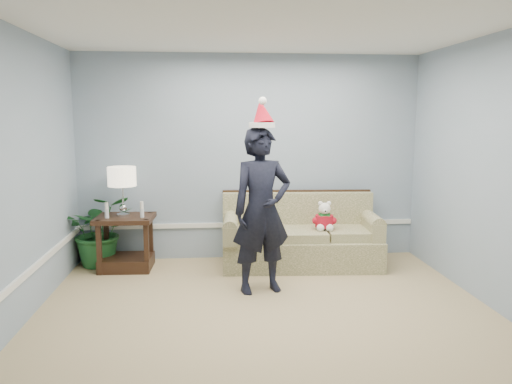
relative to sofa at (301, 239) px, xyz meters
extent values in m
cube|color=tan|center=(-0.62, -2.08, -0.34)|extent=(4.50, 5.00, 0.02)
cube|color=white|center=(-0.62, -2.08, 2.38)|extent=(4.50, 5.00, 0.02)
cube|color=#8C9BB3|center=(-0.62, 0.43, 1.02)|extent=(4.50, 0.02, 2.70)
cube|color=#8C9BB3|center=(-0.62, -4.59, 1.02)|extent=(4.50, 0.02, 2.70)
cube|color=white|center=(-0.62, 0.40, 0.12)|extent=(4.48, 0.03, 0.06)
cube|color=white|center=(-2.85, -2.08, 0.12)|extent=(0.03, 4.98, 0.06)
cube|color=#4F5A2A|center=(0.00, -0.06, -0.14)|extent=(2.02, 0.97, 0.38)
cube|color=#4F5A2A|center=(-0.61, -0.10, 0.10)|extent=(0.62, 0.71, 0.11)
cube|color=#4F5A2A|center=(0.00, -0.10, 0.10)|extent=(0.62, 0.71, 0.11)
cube|color=#4F5A2A|center=(0.61, -0.10, 0.10)|extent=(0.62, 0.71, 0.11)
cube|color=#4F5A2A|center=(0.00, 0.26, 0.31)|extent=(1.98, 0.31, 0.53)
cube|color=black|center=(0.00, 0.33, 0.57)|extent=(1.97, 0.18, 0.05)
cube|color=#4F5A2A|center=(-0.90, -0.06, 0.16)|extent=(0.22, 0.85, 0.23)
cube|color=#4F5A2A|center=(0.90, -0.06, 0.16)|extent=(0.22, 0.85, 0.23)
cube|color=#331E12|center=(-2.21, 0.01, 0.32)|extent=(0.72, 0.61, 0.06)
cube|color=#331E12|center=(-2.21, 0.01, -0.25)|extent=(0.65, 0.54, 0.16)
cube|color=#331E12|center=(-2.49, -0.21, 0.01)|extent=(0.06, 0.06, 0.67)
cube|color=#331E12|center=(-1.93, -0.21, 0.01)|extent=(0.06, 0.06, 0.67)
cube|color=#331E12|center=(-2.49, 0.23, 0.01)|extent=(0.06, 0.06, 0.67)
cube|color=#331E12|center=(-1.93, 0.23, 0.01)|extent=(0.06, 0.06, 0.67)
cylinder|color=silver|center=(-2.22, 0.02, 0.36)|extent=(0.16, 0.16, 0.03)
sphere|color=silver|center=(-2.22, 0.02, 0.45)|extent=(0.10, 0.10, 0.10)
cylinder|color=silver|center=(-2.22, 0.02, 0.60)|extent=(0.03, 0.03, 0.34)
cylinder|color=#F1E2C0|center=(-2.22, 0.02, 0.84)|extent=(0.34, 0.34, 0.24)
cylinder|color=silver|center=(-2.40, -0.08, 0.40)|extent=(0.05, 0.05, 0.11)
cylinder|color=white|center=(-2.40, -0.08, 0.50)|extent=(0.04, 0.04, 0.09)
cylinder|color=silver|center=(-1.98, -0.08, 0.40)|extent=(0.05, 0.05, 0.11)
cylinder|color=white|center=(-1.98, -0.08, 0.50)|extent=(0.04, 0.04, 0.09)
imported|color=#205D29|center=(-2.56, 0.20, 0.13)|extent=(1.00, 0.92, 0.92)
imported|color=black|center=(-0.60, -0.94, 0.57)|extent=(0.74, 0.58, 1.79)
cylinder|color=white|center=(-0.60, -0.94, 1.48)|extent=(0.36, 0.36, 0.05)
cone|color=red|center=(-0.60, -0.91, 1.62)|extent=(0.33, 0.36, 0.32)
sphere|color=white|center=(-0.60, -1.01, 1.72)|extent=(0.08, 0.08, 0.08)
sphere|color=white|center=(0.27, -0.14, 0.27)|extent=(0.21, 0.21, 0.21)
cylinder|color=red|center=(0.27, -0.14, 0.27)|extent=(0.25, 0.25, 0.15)
cylinder|color=#196526|center=(0.27, -0.14, 0.35)|extent=(0.16, 0.16, 0.03)
sphere|color=white|center=(0.21, -0.24, 0.20)|extent=(0.10, 0.10, 0.10)
sphere|color=white|center=(0.33, -0.24, 0.20)|extent=(0.10, 0.10, 0.10)
sphere|color=white|center=(0.27, -0.15, 0.42)|extent=(0.15, 0.15, 0.15)
sphere|color=black|center=(0.27, -0.24, 0.41)|extent=(0.02, 0.02, 0.02)
sphere|color=white|center=(0.22, -0.14, 0.49)|extent=(0.06, 0.06, 0.06)
sphere|color=white|center=(0.33, -0.14, 0.49)|extent=(0.06, 0.06, 0.06)
camera|label=1|loc=(-1.15, -6.16, 1.57)|focal=35.00mm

